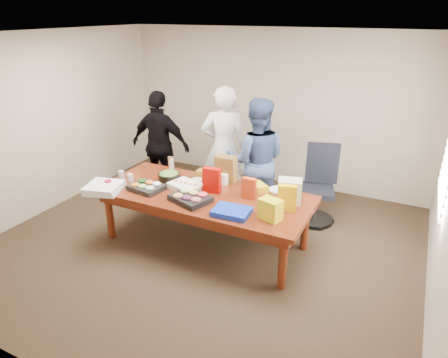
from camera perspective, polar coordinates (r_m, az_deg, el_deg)
The scene contains 37 objects.
floor at distance 5.58m, azimuth -2.68°, elevation -9.13°, with size 5.50×5.00×0.02m, color #47301E.
ceiling at distance 4.73m, azimuth -3.33°, elevation 19.96°, with size 5.50×5.00×0.02m, color white.
wall_back at distance 7.19m, azimuth 6.94°, elevation 9.94°, with size 5.50×0.04×2.70m, color beige.
wall_front at distance 3.26m, azimuth -25.20°, elevation -9.02°, with size 5.50×0.04×2.70m, color beige.
wall_left at distance 6.73m, azimuth -24.03°, elevation 7.21°, with size 0.04×5.00×2.70m, color beige.
window_blinds at distance 4.95m, azimuth 29.19°, elevation 2.85°, with size 0.04×1.36×1.00m, color beige.
conference_table at distance 5.39m, azimuth -2.76°, elevation -5.67°, with size 2.80×1.20×0.75m, color #4C1C0F.
office_chair at distance 5.99m, azimuth 13.08°, elevation -1.19°, with size 0.57×0.57×1.13m, color black.
person_center at distance 6.23m, azimuth 0.02°, elevation 4.39°, with size 0.71×0.46×1.94m, color white.
person_right at distance 5.87m, azimuth 4.60°, elevation 2.63°, with size 0.90×0.70×1.84m, color #364976.
person_left at distance 6.67m, azimuth -9.03°, elevation 4.73°, with size 1.05×0.44×1.79m, color black.
veggie_tray at distance 5.40m, azimuth -11.01°, elevation -1.18°, with size 0.43×0.34×0.07m, color black.
fruit_tray at distance 5.01m, azimuth -4.81°, elevation -2.79°, with size 0.47×0.37×0.07m, color black.
sheet_cake at distance 5.36m, azimuth -5.48°, elevation -1.01°, with size 0.43×0.32×0.07m, color white.
salad_bowl at distance 5.65m, azimuth -7.83°, elevation 0.34°, with size 0.31×0.31×0.10m, color black.
chip_bag_blue at distance 4.69m, azimuth 1.09°, elevation -4.68°, with size 0.43×0.32×0.06m, color #1232CA.
chip_bag_red at distance 5.19m, azimuth -1.73°, elevation -0.17°, with size 0.23×0.09×0.33m, color #B50903.
chip_bag_yellow at distance 4.77m, azimuth 9.01°, elevation -2.69°, with size 0.22×0.09×0.33m, color #ECB50A.
chip_bag_orange at distance 5.04m, azimuth 3.58°, elevation -1.32°, with size 0.17×0.08×0.27m, color red.
mayo_jar at distance 5.45m, azimuth 0.09°, elevation -0.02°, with size 0.10×0.10×0.15m, color white.
mustard_bottle at distance 5.48m, azimuth -1.41°, elevation 0.13°, with size 0.06×0.06×0.16m, color yellow.
dressing_bottle at distance 5.95m, azimuth -7.63°, elevation 2.14°, with size 0.07×0.07×0.22m, color brown.
ranch_bottle at distance 5.93m, azimuth -7.49°, elevation 1.96°, with size 0.06×0.06×0.19m, color silver.
banana_bunch at distance 5.31m, azimuth 5.01°, elevation -1.14°, with size 0.26×0.15×0.09m, color gold.
bread_loaf at distance 5.59m, azimuth -2.25°, elevation 0.46°, with size 0.34×0.15×0.13m, color brown.
kraft_bag at distance 5.50m, azimuth 0.25°, elevation 1.41°, with size 0.28×0.16×0.37m, color brown.
red_cup at distance 5.55m, azimuth -16.16°, elevation -0.73°, with size 0.09×0.09×0.12m, color red.
clear_cup_a at distance 5.71m, azimuth -13.20°, elevation 0.20°, with size 0.08×0.08×0.10m, color silver.
clear_cup_b at distance 5.84m, azimuth -14.43°, elevation 0.61°, with size 0.08×0.08×0.11m, color silver.
pizza_box_lower at distance 5.50m, azimuth -16.66°, elevation -1.40°, with size 0.43×0.43×0.05m, color white.
pizza_box_upper at distance 5.47m, azimuth -16.79°, elevation -0.98°, with size 0.43×0.43×0.05m, color white.
plate_a at distance 5.16m, azimuth 9.43°, elevation -2.58°, with size 0.27×0.27×0.02m, color silver.
plate_b at distance 5.34m, azimuth 7.84°, elevation -1.55°, with size 0.27×0.27×0.02m, color white.
dip_bowl_a at distance 5.30m, azimuth 3.71°, elevation -1.30°, with size 0.15×0.15×0.06m, color beige.
dip_bowl_b at distance 5.53m, azimuth -3.90°, elevation -0.27°, with size 0.14×0.14×0.06m, color beige.
grocery_bag_white at distance 4.98m, azimuth 9.34°, elevation -1.72°, with size 0.28×0.20×0.30m, color beige.
grocery_bag_yellow at distance 4.57m, azimuth 6.62°, elevation -4.31°, with size 0.25×0.17×0.25m, color yellow.
Camera 1 is at (2.33, -4.11, 2.96)m, focal length 32.07 mm.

